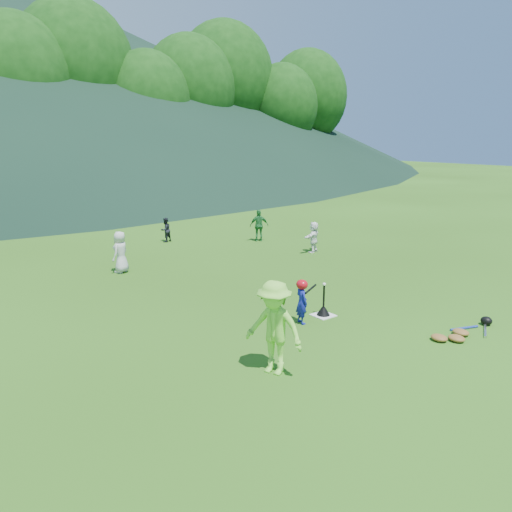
{
  "coord_description": "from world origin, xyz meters",
  "views": [
    {
      "loc": [
        -7.6,
        -7.51,
        3.94
      ],
      "look_at": [
        0.0,
        2.5,
        0.9
      ],
      "focal_mm": 35.0,
      "sensor_mm": 36.0,
      "label": 1
    }
  ],
  "objects_px": {
    "fielder_c": "(259,225)",
    "fielder_d": "(314,237)",
    "home_plate": "(323,315)",
    "fielder_a": "(121,252)",
    "fielder_b": "(166,230)",
    "adult_coach": "(274,328)",
    "batting_tee": "(323,310)",
    "batter_child": "(302,302)",
    "equipment_pile": "(461,332)"
  },
  "relations": [
    {
      "from": "fielder_b",
      "to": "fielder_d",
      "type": "height_order",
      "value": "fielder_d"
    },
    {
      "from": "fielder_a",
      "to": "equipment_pile",
      "type": "bearing_deg",
      "value": 78.03
    },
    {
      "from": "home_plate",
      "to": "batter_child",
      "type": "distance_m",
      "value": 0.84
    },
    {
      "from": "fielder_b",
      "to": "fielder_c",
      "type": "height_order",
      "value": "fielder_c"
    },
    {
      "from": "adult_coach",
      "to": "equipment_pile",
      "type": "distance_m",
      "value": 4.25
    },
    {
      "from": "batting_tee",
      "to": "equipment_pile",
      "type": "distance_m",
      "value": 2.88
    },
    {
      "from": "batter_child",
      "to": "fielder_c",
      "type": "distance_m",
      "value": 8.65
    },
    {
      "from": "fielder_a",
      "to": "equipment_pile",
      "type": "xyz_separation_m",
      "value": [
        3.58,
        -8.74,
        -0.55
      ]
    },
    {
      "from": "batter_child",
      "to": "batting_tee",
      "type": "height_order",
      "value": "batter_child"
    },
    {
      "from": "batting_tee",
      "to": "fielder_b",
      "type": "bearing_deg",
      "value": 84.46
    },
    {
      "from": "fielder_a",
      "to": "fielder_b",
      "type": "bearing_deg",
      "value": -168.67
    },
    {
      "from": "fielder_b",
      "to": "fielder_d",
      "type": "relative_size",
      "value": 0.86
    },
    {
      "from": "fielder_d",
      "to": "batter_child",
      "type": "bearing_deg",
      "value": 20.37
    },
    {
      "from": "fielder_d",
      "to": "equipment_pile",
      "type": "xyz_separation_m",
      "value": [
        -2.76,
        -7.23,
        -0.47
      ]
    },
    {
      "from": "batter_child",
      "to": "adult_coach",
      "type": "distance_m",
      "value": 2.42
    },
    {
      "from": "fielder_c",
      "to": "equipment_pile",
      "type": "height_order",
      "value": "fielder_c"
    },
    {
      "from": "fielder_d",
      "to": "batting_tee",
      "type": "xyz_separation_m",
      "value": [
        -4.19,
        -4.72,
        -0.4
      ]
    },
    {
      "from": "batter_child",
      "to": "equipment_pile",
      "type": "bearing_deg",
      "value": -127.06
    },
    {
      "from": "home_plate",
      "to": "batter_child",
      "type": "xyz_separation_m",
      "value": [
        -0.7,
        -0.03,
        0.46
      ]
    },
    {
      "from": "home_plate",
      "to": "fielder_a",
      "type": "distance_m",
      "value": 6.63
    },
    {
      "from": "adult_coach",
      "to": "fielder_d",
      "type": "distance_m",
      "value": 9.21
    },
    {
      "from": "fielder_b",
      "to": "batting_tee",
      "type": "height_order",
      "value": "fielder_b"
    },
    {
      "from": "fielder_c",
      "to": "batter_child",
      "type": "bearing_deg",
      "value": 85.67
    },
    {
      "from": "batter_child",
      "to": "fielder_d",
      "type": "bearing_deg",
      "value": -33.46
    },
    {
      "from": "home_plate",
      "to": "adult_coach",
      "type": "relative_size",
      "value": 0.28
    },
    {
      "from": "fielder_c",
      "to": "fielder_d",
      "type": "bearing_deg",
      "value": 125.03
    },
    {
      "from": "adult_coach",
      "to": "fielder_d",
      "type": "bearing_deg",
      "value": 110.57
    },
    {
      "from": "fielder_a",
      "to": "batter_child",
      "type": "bearing_deg",
      "value": 68.86
    },
    {
      "from": "home_plate",
      "to": "batter_child",
      "type": "relative_size",
      "value": 0.47
    },
    {
      "from": "home_plate",
      "to": "fielder_d",
      "type": "relative_size",
      "value": 0.42
    },
    {
      "from": "batter_child",
      "to": "batting_tee",
      "type": "distance_m",
      "value": 0.78
    },
    {
      "from": "batter_child",
      "to": "home_plate",
      "type": "bearing_deg",
      "value": -74.98
    },
    {
      "from": "fielder_b",
      "to": "equipment_pile",
      "type": "distance_m",
      "value": 11.89
    },
    {
      "from": "adult_coach",
      "to": "fielder_a",
      "type": "relative_size",
      "value": 1.32
    },
    {
      "from": "batter_child",
      "to": "fielder_c",
      "type": "height_order",
      "value": "fielder_c"
    },
    {
      "from": "adult_coach",
      "to": "batting_tee",
      "type": "xyz_separation_m",
      "value": [
        2.63,
        1.46,
        -0.68
      ]
    },
    {
      "from": "batter_child",
      "to": "fielder_d",
      "type": "relative_size",
      "value": 0.89
    },
    {
      "from": "fielder_b",
      "to": "equipment_pile",
      "type": "bearing_deg",
      "value": 75.46
    },
    {
      "from": "fielder_d",
      "to": "batting_tee",
      "type": "distance_m",
      "value": 6.32
    },
    {
      "from": "fielder_d",
      "to": "equipment_pile",
      "type": "height_order",
      "value": "fielder_d"
    },
    {
      "from": "fielder_a",
      "to": "fielder_b",
      "type": "height_order",
      "value": "fielder_a"
    },
    {
      "from": "home_plate",
      "to": "batting_tee",
      "type": "distance_m",
      "value": 0.12
    },
    {
      "from": "batting_tee",
      "to": "equipment_pile",
      "type": "height_order",
      "value": "batting_tee"
    },
    {
      "from": "fielder_a",
      "to": "fielder_d",
      "type": "height_order",
      "value": "fielder_a"
    },
    {
      "from": "batter_child",
      "to": "fielder_d",
      "type": "height_order",
      "value": "fielder_d"
    },
    {
      "from": "fielder_a",
      "to": "fielder_c",
      "type": "xyz_separation_m",
      "value": [
        5.98,
        1.1,
        -0.01
      ]
    },
    {
      "from": "batting_tee",
      "to": "batter_child",
      "type": "bearing_deg",
      "value": -177.28
    },
    {
      "from": "fielder_c",
      "to": "equipment_pile",
      "type": "xyz_separation_m",
      "value": [
        -2.4,
        -9.85,
        -0.54
      ]
    },
    {
      "from": "fielder_c",
      "to": "fielder_d",
      "type": "xyz_separation_m",
      "value": [
        0.36,
        -2.62,
        -0.07
      ]
    },
    {
      "from": "fielder_a",
      "to": "batting_tee",
      "type": "distance_m",
      "value": 6.62
    }
  ]
}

